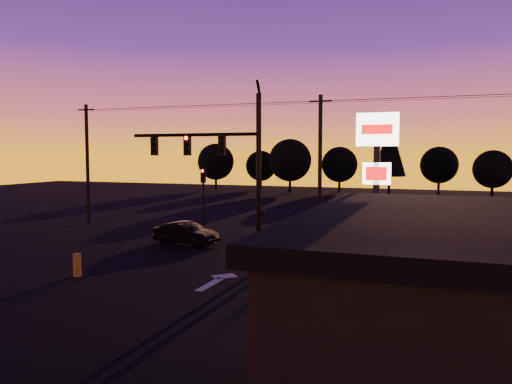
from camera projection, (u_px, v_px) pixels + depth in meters
ground at (188, 289)px, 19.58m from camera, size 120.00×120.00×0.00m
lane_arrow at (217, 280)px, 20.97m from camera, size 1.20×3.10×0.01m
traffic_signal_mast at (226, 162)px, 22.96m from camera, size 6.79×0.52×8.58m
secondary_signal at (203, 192)px, 31.83m from camera, size 0.30×0.31×4.35m
pylon_sign at (377, 165)px, 18.18m from camera, size 1.50×0.28×6.80m
utility_pole_0 at (87, 163)px, 37.85m from camera, size 1.40×0.26×9.00m
utility_pole_1 at (320, 165)px, 31.62m from camera, size 1.40×0.26×9.00m
power_wires at (321, 102)px, 31.31m from camera, size 36.00×1.22×0.07m
bollard at (77, 265)px, 21.64m from camera, size 0.33×0.33×1.00m
tree_0 at (216, 162)px, 73.63m from camera, size 5.36×5.36×6.74m
tree_1 at (261, 166)px, 74.40m from camera, size 4.54×4.54×5.71m
tree_2 at (290, 160)px, 67.58m from camera, size 5.77×5.78×7.26m
tree_3 at (340, 165)px, 69.29m from camera, size 4.95×4.95×6.22m
tree_4 at (390, 148)px, 63.89m from camera, size 4.18×4.18×9.50m
tree_5 at (439, 165)px, 66.66m from camera, size 4.95×4.95×6.22m
tree_6 at (493, 169)px, 58.99m from camera, size 4.54×4.54×5.71m
car_mid at (186, 233)px, 29.13m from camera, size 4.15×2.00×1.31m
car_right at (405, 249)px, 24.20m from camera, size 5.06×3.16×1.37m
suv_parked at (468, 315)px, 14.49m from camera, size 2.35×4.69×1.27m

